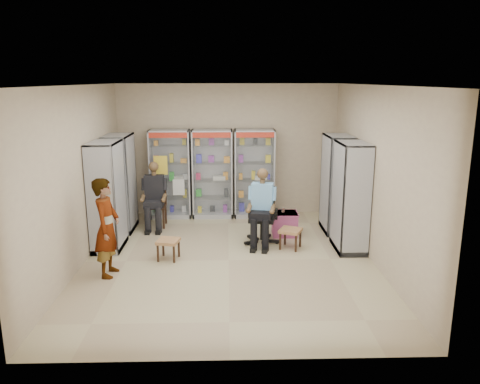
{
  "coord_description": "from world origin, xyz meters",
  "views": [
    {
      "loc": [
        -0.01,
        -7.69,
        3.1
      ],
      "look_at": [
        0.22,
        0.7,
        1.06
      ],
      "focal_mm": 35.0,
      "sensor_mm": 36.0,
      "label": 1
    }
  ],
  "objects_px": {
    "cabinet_back_mid": "(213,174)",
    "office_chair": "(262,216)",
    "seated_shopkeeper": "(262,209)",
    "cabinet_left_far": "(120,183)",
    "cabinet_back_right": "(254,174)",
    "woven_stool_b": "(168,249)",
    "cabinet_left_near": "(107,196)",
    "wooden_chair": "(156,205)",
    "cabinet_back_left": "(171,174)",
    "cabinet_right_near": "(351,197)",
    "standing_man": "(107,227)",
    "cabinet_right_far": "(337,184)",
    "pink_trunk": "(285,224)",
    "woven_stool_a": "(290,239)"
  },
  "relations": [
    {
      "from": "cabinet_right_near",
      "to": "woven_stool_b",
      "type": "distance_m",
      "value": 3.41
    },
    {
      "from": "cabinet_back_right",
      "to": "cabinet_left_far",
      "type": "height_order",
      "value": "same"
    },
    {
      "from": "cabinet_back_right",
      "to": "seated_shopkeeper",
      "type": "height_order",
      "value": "cabinet_back_right"
    },
    {
      "from": "seated_shopkeeper",
      "to": "woven_stool_b",
      "type": "height_order",
      "value": "seated_shopkeeper"
    },
    {
      "from": "cabinet_left_near",
      "to": "cabinet_back_left",
      "type": "bearing_deg",
      "value": 155.39
    },
    {
      "from": "cabinet_left_far",
      "to": "standing_man",
      "type": "height_order",
      "value": "cabinet_left_far"
    },
    {
      "from": "woven_stool_b",
      "to": "cabinet_left_near",
      "type": "bearing_deg",
      "value": 152.31
    },
    {
      "from": "cabinet_right_far",
      "to": "cabinet_right_near",
      "type": "relative_size",
      "value": 1.0
    },
    {
      "from": "cabinet_back_right",
      "to": "cabinet_left_near",
      "type": "height_order",
      "value": "same"
    },
    {
      "from": "cabinet_right_far",
      "to": "cabinet_right_near",
      "type": "distance_m",
      "value": 1.1
    },
    {
      "from": "seated_shopkeeper",
      "to": "cabinet_left_far",
      "type": "bearing_deg",
      "value": 172.81
    },
    {
      "from": "cabinet_back_mid",
      "to": "cabinet_right_near",
      "type": "distance_m",
      "value": 3.41
    },
    {
      "from": "cabinet_right_far",
      "to": "cabinet_right_near",
      "type": "height_order",
      "value": "same"
    },
    {
      "from": "cabinet_back_left",
      "to": "wooden_chair",
      "type": "relative_size",
      "value": 2.13
    },
    {
      "from": "office_chair",
      "to": "woven_stool_a",
      "type": "distance_m",
      "value": 0.7
    },
    {
      "from": "woven_stool_b",
      "to": "cabinet_right_near",
      "type": "bearing_deg",
      "value": 7.19
    },
    {
      "from": "cabinet_left_far",
      "to": "cabinet_left_near",
      "type": "bearing_deg",
      "value": -0.0
    },
    {
      "from": "cabinet_right_far",
      "to": "wooden_chair",
      "type": "bearing_deg",
      "value": 83.96
    },
    {
      "from": "cabinet_back_mid",
      "to": "office_chair",
      "type": "xyz_separation_m",
      "value": [
        1.0,
        -1.84,
        -0.45
      ]
    },
    {
      "from": "cabinet_back_mid",
      "to": "standing_man",
      "type": "height_order",
      "value": "cabinet_back_mid"
    },
    {
      "from": "cabinet_right_far",
      "to": "cabinet_left_near",
      "type": "bearing_deg",
      "value": 101.41
    },
    {
      "from": "seated_shopkeeper",
      "to": "office_chair",
      "type": "bearing_deg",
      "value": 101.24
    },
    {
      "from": "wooden_chair",
      "to": "pink_trunk",
      "type": "xyz_separation_m",
      "value": [
        2.69,
        -0.66,
        -0.23
      ]
    },
    {
      "from": "cabinet_right_far",
      "to": "cabinet_left_near",
      "type": "xyz_separation_m",
      "value": [
        -4.46,
        -0.9,
        0.0
      ]
    },
    {
      "from": "woven_stool_b",
      "to": "seated_shopkeeper",
      "type": "bearing_deg",
      "value": 23.91
    },
    {
      "from": "cabinet_back_mid",
      "to": "cabinet_left_far",
      "type": "bearing_deg",
      "value": -153.68
    },
    {
      "from": "cabinet_back_right",
      "to": "cabinet_left_far",
      "type": "bearing_deg",
      "value": -161.81
    },
    {
      "from": "office_chair",
      "to": "standing_man",
      "type": "xyz_separation_m",
      "value": [
        -2.58,
        -1.45,
        0.26
      ]
    },
    {
      "from": "cabinet_back_left",
      "to": "cabinet_back_right",
      "type": "relative_size",
      "value": 1.0
    },
    {
      "from": "cabinet_right_near",
      "to": "cabinet_left_near",
      "type": "relative_size",
      "value": 1.0
    },
    {
      "from": "woven_stool_a",
      "to": "cabinet_right_far",
      "type": "bearing_deg",
      "value": 43.75
    },
    {
      "from": "cabinet_left_near",
      "to": "wooden_chair",
      "type": "relative_size",
      "value": 2.13
    },
    {
      "from": "cabinet_right_far",
      "to": "cabinet_left_near",
      "type": "distance_m",
      "value": 4.55
    },
    {
      "from": "pink_trunk",
      "to": "cabinet_right_far",
      "type": "bearing_deg",
      "value": 13.39
    },
    {
      "from": "seated_shopkeeper",
      "to": "standing_man",
      "type": "distance_m",
      "value": 2.94
    },
    {
      "from": "cabinet_left_near",
      "to": "office_chair",
      "type": "xyz_separation_m",
      "value": [
        2.88,
        0.19,
        -0.45
      ]
    },
    {
      "from": "cabinet_back_mid",
      "to": "cabinet_right_near",
      "type": "bearing_deg",
      "value": -40.84
    },
    {
      "from": "cabinet_right_near",
      "to": "office_chair",
      "type": "xyz_separation_m",
      "value": [
        -1.58,
        0.39,
        -0.45
      ]
    },
    {
      "from": "cabinet_left_far",
      "to": "wooden_chair",
      "type": "relative_size",
      "value": 2.13
    },
    {
      "from": "wooden_chair",
      "to": "office_chair",
      "type": "bearing_deg",
      "value": -26.78
    },
    {
      "from": "cabinet_left_far",
      "to": "cabinet_back_right",
      "type": "bearing_deg",
      "value": 108.19
    },
    {
      "from": "cabinet_left_near",
      "to": "cabinet_back_right",
      "type": "bearing_deg",
      "value": 125.65
    },
    {
      "from": "cabinet_left_far",
      "to": "woven_stool_b",
      "type": "bearing_deg",
      "value": 34.34
    },
    {
      "from": "seated_shopkeeper",
      "to": "woven_stool_b",
      "type": "bearing_deg",
      "value": -144.85
    },
    {
      "from": "cabinet_back_mid",
      "to": "office_chair",
      "type": "height_order",
      "value": "cabinet_back_mid"
    },
    {
      "from": "cabinet_back_right",
      "to": "standing_man",
      "type": "xyz_separation_m",
      "value": [
        -2.53,
        -3.29,
        -0.2
      ]
    },
    {
      "from": "wooden_chair",
      "to": "standing_man",
      "type": "relative_size",
      "value": 0.59
    },
    {
      "from": "cabinet_right_far",
      "to": "pink_trunk",
      "type": "xyz_separation_m",
      "value": [
        -1.09,
        -0.26,
        -0.76
      ]
    },
    {
      "from": "standing_man",
      "to": "pink_trunk",
      "type": "bearing_deg",
      "value": -54.31
    },
    {
      "from": "cabinet_back_left",
      "to": "standing_man",
      "type": "xyz_separation_m",
      "value": [
        -0.63,
        -3.29,
        -0.2
      ]
    }
  ]
}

